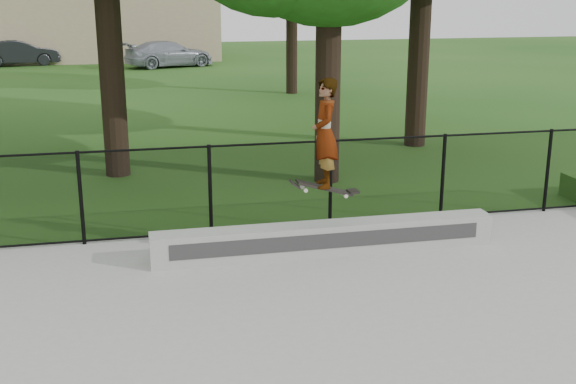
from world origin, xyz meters
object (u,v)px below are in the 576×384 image
Objects in this scene: car_b at (19,53)px; skater_airborne at (325,136)px; car_c at (169,54)px; grind_ledge at (326,238)px.

skater_airborne is (8.13, -30.62, 1.25)m from car_b.
grind_ledge is at bearing 162.11° from car_c.
skater_airborne reaches higher than grind_ledge.
car_c is (-0.61, 28.06, 0.37)m from grind_ledge.
car_b is at bearing 105.15° from grind_ledge.
grind_ledge is 31.50m from car_b.
car_c reaches higher than grind_ledge.
car_c is at bearing -119.20° from car_b.
skater_airborne is at bearing 161.90° from car_c.
car_c is (7.62, -2.34, -0.00)m from car_b.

